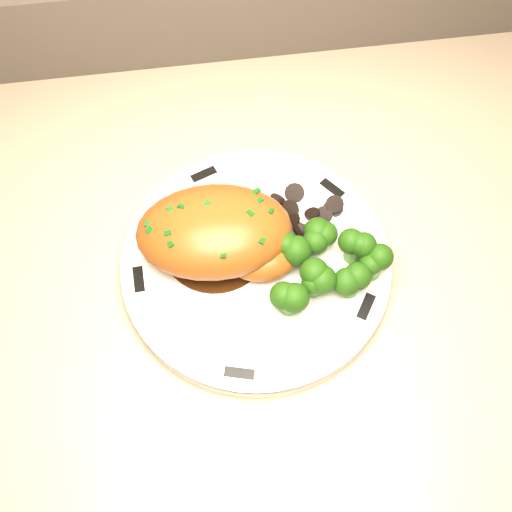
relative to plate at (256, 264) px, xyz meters
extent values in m
cylinder|color=white|center=(0.00, 0.00, 0.00)|extent=(0.32, 0.32, 0.02)
cube|color=black|center=(0.10, 0.08, 0.01)|extent=(0.03, 0.03, 0.00)
cube|color=black|center=(-0.04, 0.12, 0.01)|extent=(0.03, 0.02, 0.00)
cube|color=black|center=(-0.13, -0.01, 0.01)|extent=(0.01, 0.03, 0.00)
cube|color=black|center=(-0.03, -0.12, 0.01)|extent=(0.03, 0.02, 0.00)
cube|color=black|center=(0.11, -0.07, 0.01)|extent=(0.03, 0.03, 0.00)
cylinder|color=#331909|center=(-0.04, 0.02, 0.01)|extent=(0.12, 0.12, 0.00)
ellipsoid|color=#954D19|center=(-0.04, 0.02, 0.04)|extent=(0.17, 0.12, 0.06)
ellipsoid|color=#954D19|center=(0.00, -0.01, 0.03)|extent=(0.08, 0.06, 0.04)
cube|color=#0D420E|center=(-0.09, 0.03, 0.07)|extent=(0.01, 0.01, 0.00)
cube|color=#0D420E|center=(-0.07, 0.03, 0.07)|extent=(0.01, 0.01, 0.00)
cube|color=#0D420E|center=(-0.05, 0.03, 0.07)|extent=(0.01, 0.01, 0.00)
cube|color=#0D420E|center=(-0.03, 0.03, 0.07)|extent=(0.01, 0.01, 0.00)
cube|color=#0D420E|center=(-0.01, 0.03, 0.07)|extent=(0.01, 0.01, 0.00)
cube|color=#0D420E|center=(0.01, 0.03, 0.07)|extent=(0.01, 0.01, 0.00)
cylinder|color=black|center=(0.08, 0.05, 0.01)|extent=(0.02, 0.01, 0.01)
cylinder|color=black|center=(0.08, 0.06, 0.01)|extent=(0.02, 0.02, 0.01)
cylinder|color=black|center=(0.07, 0.07, 0.02)|extent=(0.02, 0.02, 0.01)
cylinder|color=black|center=(0.06, 0.07, 0.01)|extent=(0.02, 0.02, 0.01)
cylinder|color=black|center=(0.05, 0.07, 0.01)|extent=(0.02, 0.02, 0.01)
cylinder|color=black|center=(0.04, 0.07, 0.02)|extent=(0.02, 0.02, 0.01)
cylinder|color=black|center=(0.03, 0.07, 0.01)|extent=(0.02, 0.02, 0.01)
cylinder|color=black|center=(0.02, 0.06, 0.01)|extent=(0.02, 0.02, 0.00)
cylinder|color=black|center=(0.02, 0.05, 0.02)|extent=(0.02, 0.02, 0.01)
cylinder|color=black|center=(0.02, 0.05, 0.01)|extent=(0.03, 0.02, 0.02)
cylinder|color=black|center=(0.03, 0.04, 0.01)|extent=(0.03, 0.03, 0.01)
cylinder|color=black|center=(0.04, 0.03, 0.02)|extent=(0.03, 0.03, 0.01)
cylinder|color=black|center=(0.05, 0.03, 0.01)|extent=(0.02, 0.02, 0.01)
cylinder|color=black|center=(0.06, 0.03, 0.01)|extent=(0.03, 0.03, 0.01)
cylinder|color=black|center=(0.07, 0.04, 0.02)|extent=(0.03, 0.03, 0.02)
cylinder|color=black|center=(0.08, 0.05, 0.01)|extent=(0.03, 0.03, 0.02)
cylinder|color=#54903D|center=(0.04, -0.01, 0.02)|extent=(0.02, 0.02, 0.02)
sphere|color=black|center=(0.04, -0.01, 0.04)|extent=(0.03, 0.03, 0.03)
cylinder|color=#54903D|center=(0.07, 0.01, 0.02)|extent=(0.02, 0.02, 0.02)
sphere|color=black|center=(0.07, 0.01, 0.04)|extent=(0.03, 0.03, 0.03)
cylinder|color=#54903D|center=(0.10, -0.01, 0.02)|extent=(0.02, 0.02, 0.02)
sphere|color=black|center=(0.10, -0.01, 0.04)|extent=(0.03, 0.03, 0.03)
cylinder|color=#54903D|center=(0.05, -0.04, 0.02)|extent=(0.02, 0.02, 0.02)
sphere|color=black|center=(0.05, -0.04, 0.04)|extent=(0.03, 0.03, 0.03)
cylinder|color=#54903D|center=(0.09, -0.05, 0.02)|extent=(0.02, 0.02, 0.02)
sphere|color=black|center=(0.09, -0.05, 0.04)|extent=(0.03, 0.03, 0.03)
cylinder|color=#54903D|center=(0.12, -0.03, 0.02)|extent=(0.02, 0.02, 0.02)
sphere|color=black|center=(0.12, -0.03, 0.04)|extent=(0.03, 0.03, 0.03)
cylinder|color=#54903D|center=(0.03, -0.06, 0.02)|extent=(0.02, 0.02, 0.02)
sphere|color=black|center=(0.03, -0.06, 0.04)|extent=(0.03, 0.03, 0.03)
camera|label=1|loc=(-0.04, -0.31, 0.63)|focal=45.00mm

